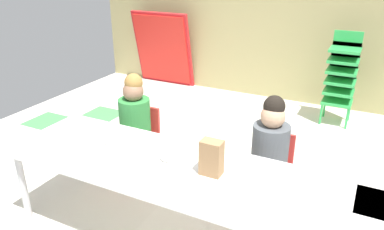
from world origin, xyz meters
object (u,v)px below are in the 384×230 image
object	(u,v)px
seated_child_near_camera	(135,116)
kid_chair_green_stack	(342,74)
donut_powdered_on_plate	(111,141)
craft_table	(154,166)
paper_plate_near_edge	(111,143)
donut_powdered_loose	(168,157)
paper_bag_brown	(212,158)
folded_activity_table	(163,49)
seated_child_middle_seat	(271,145)

from	to	relation	value
seated_child_near_camera	kid_chair_green_stack	size ratio (longest dim) A/B	0.88
seated_child_near_camera	donut_powdered_on_plate	bearing A→B (deg)	-72.98
craft_table	seated_child_near_camera	bearing A→B (deg)	133.34
craft_table	kid_chair_green_stack	xyz separation A→B (m)	(0.84, 2.60, 0.05)
paper_plate_near_edge	donut_powdered_loose	size ratio (longest dim) A/B	1.72
craft_table	donut_powdered_loose	world-z (taller)	donut_powdered_loose
craft_table	paper_plate_near_edge	bearing A→B (deg)	171.32
craft_table	paper_bag_brown	distance (m)	0.43
paper_bag_brown	donut_powdered_on_plate	size ratio (longest dim) A/B	2.24
folded_activity_table	donut_powdered_on_plate	size ratio (longest dim) A/B	11.07
kid_chair_green_stack	folded_activity_table	distance (m)	2.54
donut_powdered_on_plate	seated_child_middle_seat	bearing A→B (deg)	27.87
kid_chair_green_stack	folded_activity_table	world-z (taller)	folded_activity_table
folded_activity_table	donut_powdered_loose	size ratio (longest dim) A/B	10.40
paper_bag_brown	donut_powdered_on_plate	xyz separation A→B (m)	(-0.79, 0.04, -0.09)
kid_chair_green_stack	donut_powdered_loose	world-z (taller)	kid_chair_green_stack
craft_table	seated_child_middle_seat	distance (m)	0.84
craft_table	paper_bag_brown	bearing A→B (deg)	2.42
seated_child_middle_seat	kid_chair_green_stack	bearing A→B (deg)	83.25
paper_bag_brown	paper_plate_near_edge	size ratio (longest dim) A/B	1.22
folded_activity_table	paper_bag_brown	bearing A→B (deg)	-54.33
seated_child_near_camera	paper_plate_near_edge	distance (m)	0.55
seated_child_near_camera	folded_activity_table	xyz separation A→B (m)	(-1.13, 2.33, -0.02)
folded_activity_table	donut_powdered_loose	bearing A→B (deg)	-58.41
paper_bag_brown	donut_powdered_loose	world-z (taller)	paper_bag_brown
folded_activity_table	seated_child_near_camera	bearing A→B (deg)	-64.08
seated_child_middle_seat	craft_table	bearing A→B (deg)	-135.83
donut_powdered_on_plate	seated_child_near_camera	bearing A→B (deg)	107.02
seated_child_middle_seat	paper_bag_brown	xyz separation A→B (m)	(-0.21, -0.57, 0.13)
craft_table	seated_child_near_camera	xyz separation A→B (m)	(-0.55, 0.58, 0.02)
donut_powdered_on_plate	donut_powdered_loose	xyz separation A→B (m)	(0.47, -0.01, -0.01)
donut_powdered_on_plate	donut_powdered_loose	bearing A→B (deg)	-1.09
kid_chair_green_stack	donut_powdered_on_plate	world-z (taller)	kid_chair_green_stack
paper_bag_brown	paper_plate_near_edge	world-z (taller)	paper_bag_brown
seated_child_middle_seat	paper_bag_brown	distance (m)	0.62
folded_activity_table	donut_powdered_on_plate	xyz separation A→B (m)	(1.29, -2.85, 0.06)
folded_activity_table	paper_bag_brown	distance (m)	3.57
seated_child_middle_seat	donut_powdered_on_plate	xyz separation A→B (m)	(-0.99, -0.53, 0.04)
seated_child_middle_seat	donut_powdered_on_plate	world-z (taller)	seated_child_middle_seat
folded_activity_table	donut_powdered_on_plate	world-z (taller)	folded_activity_table
paper_plate_near_edge	donut_powdered_on_plate	bearing A→B (deg)	180.00
folded_activity_table	donut_powdered_on_plate	distance (m)	3.13
seated_child_near_camera	kid_chair_green_stack	distance (m)	2.45
seated_child_middle_seat	donut_powdered_on_plate	distance (m)	1.12
kid_chair_green_stack	folded_activity_table	bearing A→B (deg)	172.99
paper_plate_near_edge	craft_table	bearing A→B (deg)	-8.68
seated_child_near_camera	craft_table	bearing A→B (deg)	-46.66
craft_table	paper_plate_near_edge	xyz separation A→B (m)	(-0.39, 0.06, 0.05)
paper_bag_brown	paper_plate_near_edge	bearing A→B (deg)	176.87
paper_plate_near_edge	donut_powdered_loose	bearing A→B (deg)	-1.09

